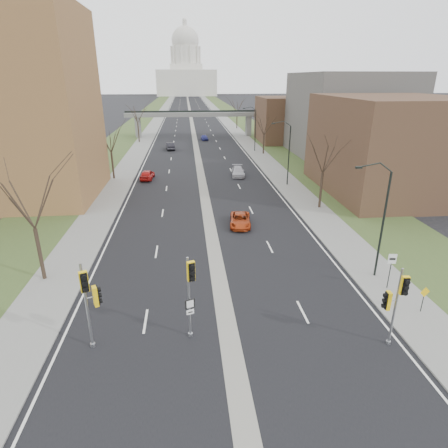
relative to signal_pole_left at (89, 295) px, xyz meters
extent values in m
plane|color=black|center=(7.47, 0.13, -3.42)|extent=(700.00, 700.00, 0.00)
cube|color=black|center=(7.47, 150.13, -3.41)|extent=(20.00, 600.00, 0.01)
cube|color=gray|center=(7.47, 150.13, -3.42)|extent=(1.20, 600.00, 0.02)
cube|color=gray|center=(19.47, 150.13, -3.36)|extent=(4.00, 600.00, 0.12)
cube|color=gray|center=(-4.53, 150.13, -3.36)|extent=(4.00, 600.00, 0.12)
cube|color=#32441F|center=(25.47, 150.13, -3.37)|extent=(8.00, 600.00, 0.10)
cube|color=#32441F|center=(-10.53, 150.13, -3.37)|extent=(8.00, 600.00, 0.10)
cube|color=brown|center=(31.47, 28.13, 2.58)|extent=(16.00, 20.00, 12.00)
cube|color=#605C58|center=(35.47, 52.13, 4.08)|extent=(18.00, 22.00, 15.00)
cube|color=brown|center=(29.47, 70.13, 1.58)|extent=(14.00, 14.00, 10.00)
cube|color=slate|center=(-6.53, 80.13, -0.92)|extent=(1.20, 2.50, 5.00)
cube|color=slate|center=(21.47, 80.13, -0.92)|extent=(1.20, 2.50, 5.00)
cube|color=slate|center=(7.47, 80.13, 2.08)|extent=(34.00, 3.00, 1.00)
cube|color=black|center=(7.47, 80.13, 2.78)|extent=(34.00, 0.15, 0.50)
cube|color=silver|center=(7.47, 320.13, 6.58)|extent=(48.00, 42.00, 20.00)
cube|color=silver|center=(7.47, 320.13, 18.58)|extent=(26.00, 26.00, 5.00)
cylinder|color=silver|center=(7.47, 320.13, 27.58)|extent=(22.00, 22.00, 14.00)
sphere|color=silver|center=(7.47, 320.13, 38.58)|extent=(22.00, 22.00, 22.00)
cylinder|color=silver|center=(7.47, 320.13, 50.08)|extent=(3.60, 3.60, 4.50)
cylinder|color=black|center=(19.27, 6.13, 0.70)|extent=(0.16, 0.16, 8.00)
cube|color=black|center=(16.97, 6.13, 5.05)|extent=(0.45, 0.18, 0.14)
cylinder|color=black|center=(19.27, 32.13, 0.70)|extent=(0.16, 0.16, 8.00)
cube|color=black|center=(16.97, 32.13, 5.05)|extent=(0.45, 0.18, 0.14)
cylinder|color=black|center=(19.27, 58.13, 0.70)|extent=(0.16, 0.16, 8.00)
cube|color=black|center=(16.97, 58.13, 5.05)|extent=(0.45, 0.18, 0.14)
cylinder|color=#382B21|center=(-5.53, 8.13, -1.30)|extent=(0.28, 0.28, 4.00)
cylinder|color=#382B21|center=(-5.53, 38.13, -1.42)|extent=(0.28, 0.28, 3.75)
cylinder|color=#382B21|center=(-5.53, 72.13, -1.17)|extent=(0.28, 0.28, 4.25)
cylinder|color=#382B21|center=(20.47, 22.13, -1.30)|extent=(0.28, 0.28, 4.00)
cylinder|color=#382B21|center=(20.47, 55.13, -1.55)|extent=(0.28, 0.28, 3.50)
cylinder|color=#382B21|center=(20.47, 95.13, -1.17)|extent=(0.28, 0.28, 4.25)
cylinder|color=gray|center=(-0.25, 0.10, -0.81)|extent=(0.14, 0.14, 5.22)
cylinder|color=gray|center=(-0.25, 0.10, -3.32)|extent=(0.28, 0.28, 0.20)
cube|color=yellow|center=(-0.05, -0.36, 1.00)|extent=(0.55, 0.54, 1.16)
cube|color=yellow|center=(0.21, 0.30, -0.31)|extent=(0.54, 0.55, 1.16)
cylinder|color=gray|center=(5.23, 0.47, -0.86)|extent=(0.14, 0.14, 5.12)
cylinder|color=gray|center=(5.23, 0.47, -3.32)|extent=(0.28, 0.28, 0.20)
cube|color=yellow|center=(5.40, 0.01, 1.11)|extent=(0.52, 0.51, 1.13)
cube|color=black|center=(5.23, 0.47, -1.16)|extent=(0.57, 0.24, 0.59)
cube|color=silver|center=(5.23, 0.47, -1.70)|extent=(0.43, 0.19, 0.30)
cylinder|color=gray|center=(16.42, -1.35, -1.01)|extent=(0.13, 0.13, 4.82)
cylinder|color=gray|center=(16.42, -1.35, -3.33)|extent=(0.26, 0.26, 0.19)
cube|color=yellow|center=(16.38, -1.81, 0.66)|extent=(0.42, 0.40, 1.07)
cube|color=yellow|center=(15.96, -1.31, -0.55)|extent=(0.40, 0.42, 1.07)
cylinder|color=black|center=(19.30, 4.29, -2.15)|extent=(0.06, 0.06, 2.31)
cube|color=silver|center=(19.30, 4.29, -0.99)|extent=(0.58, 0.11, 0.73)
cylinder|color=black|center=(19.98, 1.30, -2.58)|extent=(0.05, 0.05, 1.44)
cube|color=#EAB40D|center=(19.98, 1.30, -1.86)|extent=(0.70, 0.13, 0.70)
imported|color=#AA1513|center=(-0.55, 37.40, -2.69)|extent=(2.10, 4.40, 1.45)
imported|color=black|center=(1.99, 61.89, -2.68)|extent=(2.13, 4.68, 1.49)
imported|color=#A33411|center=(10.57, 17.56, -2.81)|extent=(2.56, 4.62, 1.22)
imported|color=#A9A8B0|center=(13.13, 38.23, -2.73)|extent=(2.32, 4.86, 1.37)
imported|color=navy|center=(9.79, 74.11, -2.79)|extent=(1.89, 3.85, 1.26)
camera|label=1|loc=(5.40, -17.65, 10.69)|focal=30.00mm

